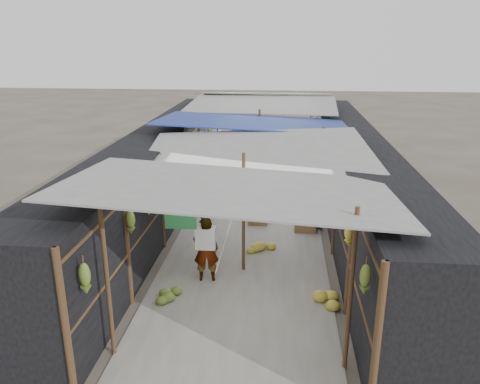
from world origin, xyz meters
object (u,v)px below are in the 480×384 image
(shopper_blue, at_px, (224,181))
(vendor_seated, at_px, (312,193))
(crate_near, at_px, (258,219))
(black_basin, at_px, (312,199))
(vendor_elderly, at_px, (206,249))

(shopper_blue, distance_m, vendor_seated, 2.63)
(crate_near, bearing_deg, black_basin, 51.10)
(crate_near, xyz_separation_m, vendor_elderly, (-0.87, -3.19, 0.55))
(vendor_elderly, xyz_separation_m, shopper_blue, (-0.22, 4.58, 0.05))
(crate_near, distance_m, vendor_elderly, 3.35)
(vendor_seated, bearing_deg, black_basin, 161.95)
(crate_near, relative_size, shopper_blue, 0.33)
(black_basin, distance_m, vendor_elderly, 5.70)
(vendor_elderly, height_order, shopper_blue, shopper_blue)
(vendor_seated, bearing_deg, shopper_blue, -99.58)
(black_basin, relative_size, vendor_seated, 0.71)
(black_basin, bearing_deg, crate_near, -128.63)
(crate_near, xyz_separation_m, shopper_blue, (-1.09, 1.39, 0.60))
(black_basin, bearing_deg, vendor_seated, -94.88)
(vendor_elderly, relative_size, vendor_seated, 1.73)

